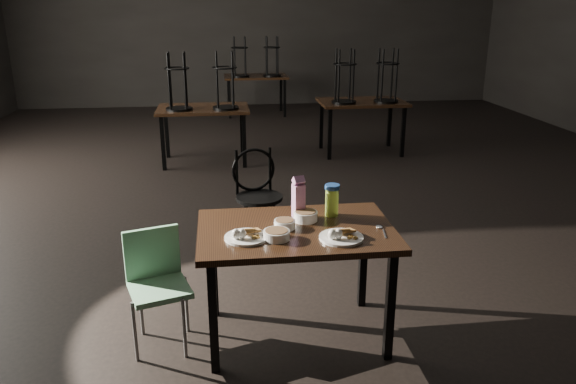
{
  "coord_description": "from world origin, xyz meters",
  "views": [
    {
      "loc": [
        -0.92,
        -6.01,
        2.05
      ],
      "look_at": [
        -0.48,
        -2.46,
        0.85
      ],
      "focal_mm": 35.0,
      "sensor_mm": 36.0,
      "label": 1
    }
  ],
  "objects": [
    {
      "name": "main_table",
      "position": [
        -0.48,
        -2.86,
        0.67
      ],
      "size": [
        1.2,
        0.8,
        0.75
      ],
      "color": "black",
      "rests_on": "ground"
    },
    {
      "name": "plate_left",
      "position": [
        -0.79,
        -2.98,
        0.77
      ],
      "size": [
        0.26,
        0.26,
        0.08
      ],
      "color": "white",
      "rests_on": "main_table"
    },
    {
      "name": "plate_right",
      "position": [
        -0.24,
        -3.05,
        0.77
      ],
      "size": [
        0.26,
        0.26,
        0.08
      ],
      "color": "white",
      "rests_on": "main_table"
    },
    {
      "name": "bowl_near",
      "position": [
        -0.55,
        -2.85,
        0.78
      ],
      "size": [
        0.13,
        0.13,
        0.05
      ],
      "color": "white",
      "rests_on": "main_table"
    },
    {
      "name": "bowl_far",
      "position": [
        -0.4,
        -2.74,
        0.78
      ],
      "size": [
        0.15,
        0.15,
        0.06
      ],
      "color": "white",
      "rests_on": "main_table"
    },
    {
      "name": "bowl_big",
      "position": [
        -0.62,
        -3.01,
        0.78
      ],
      "size": [
        0.16,
        0.16,
        0.05
      ],
      "color": "white",
      "rests_on": "main_table"
    },
    {
      "name": "juice_carton",
      "position": [
        -0.44,
        -2.68,
        0.88
      ],
      "size": [
        0.08,
        0.08,
        0.28
      ],
      "color": "#911A72",
      "rests_on": "main_table"
    },
    {
      "name": "water_bottle",
      "position": [
        -0.22,
        -2.67,
        0.86
      ],
      "size": [
        0.1,
        0.1,
        0.21
      ],
      "color": "#9FC539",
      "rests_on": "main_table"
    },
    {
      "name": "spoon",
      "position": [
        0.03,
        -2.92,
        0.75
      ],
      "size": [
        0.05,
        0.21,
        0.01
      ],
      "color": "silver",
      "rests_on": "main_table"
    },
    {
      "name": "bentwood_chair",
      "position": [
        -0.62,
        -1.35,
        0.51
      ],
      "size": [
        0.43,
        0.43,
        0.86
      ],
      "rotation": [
        0.0,
        0.0,
        0.21
      ],
      "color": "black",
      "rests_on": "ground"
    },
    {
      "name": "school_chair",
      "position": [
        -1.34,
        -2.82,
        0.45
      ],
      "size": [
        0.43,
        0.43,
        0.74
      ],
      "rotation": [
        0.0,
        0.0,
        0.3
      ],
      "color": "#75B689",
      "rests_on": "ground"
    },
    {
      "name": "bg_table_left",
      "position": [
        -1.13,
        1.43,
        0.75
      ],
      "size": [
        1.2,
        0.8,
        1.48
      ],
      "color": "black",
      "rests_on": "ground"
    },
    {
      "name": "bg_table_right",
      "position": [
        1.1,
        1.68,
        0.75
      ],
      "size": [
        1.2,
        0.8,
        1.48
      ],
      "color": "black",
      "rests_on": "ground"
    },
    {
      "name": "bg_table_far",
      "position": [
        -0.19,
        4.81,
        0.75
      ],
      "size": [
        1.2,
        0.8,
        1.48
      ],
      "color": "black",
      "rests_on": "ground"
    }
  ]
}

